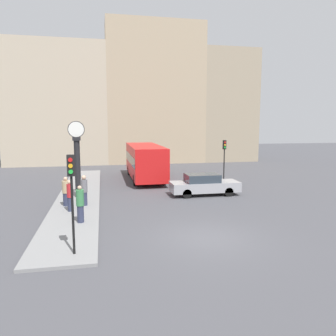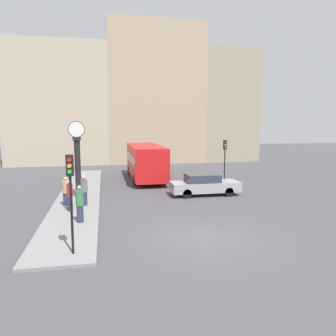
% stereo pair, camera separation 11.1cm
% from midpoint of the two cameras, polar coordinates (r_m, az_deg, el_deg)
% --- Properties ---
extents(ground_plane, '(120.00, 120.00, 0.00)m').
position_cam_midpoint_polar(ground_plane, '(14.41, 6.95, -11.99)').
color(ground_plane, '#47474C').
extents(sidewalk_corner, '(2.68, 22.81, 0.13)m').
position_cam_midpoint_polar(sidewalk_corner, '(22.86, -15.01, -4.61)').
color(sidewalk_corner, gray).
rests_on(sidewalk_corner, ground_plane).
extents(building_row, '(30.61, 5.00, 16.92)m').
position_cam_midpoint_polar(building_row, '(41.49, -5.05, 11.63)').
color(building_row, '#B7A88E').
rests_on(building_row, ground_plane).
extents(sedan_car, '(4.67, 1.73, 1.45)m').
position_cam_midpoint_polar(sedan_car, '(22.49, 6.47, -2.88)').
color(sedan_car, '#9E9EA3').
rests_on(sedan_car, ground_plane).
extents(bus_distant, '(2.61, 8.81, 2.98)m').
position_cam_midpoint_polar(bus_distant, '(28.47, -3.81, 1.37)').
color(bus_distant, red).
rests_on(bus_distant, ground_plane).
extents(traffic_light_near, '(0.26, 0.24, 3.64)m').
position_cam_midpoint_polar(traffic_light_near, '(12.14, -16.38, -2.59)').
color(traffic_light_near, black).
rests_on(traffic_light_near, sidewalk_corner).
extents(traffic_light_far, '(0.26, 0.24, 3.48)m').
position_cam_midpoint_polar(traffic_light_far, '(27.78, 10.00, 2.78)').
color(traffic_light_far, black).
rests_on(traffic_light_far, ground_plane).
extents(street_clock, '(1.04, 0.48, 4.88)m').
position_cam_midpoint_polar(street_clock, '(21.67, -15.33, 1.20)').
color(street_clock, black).
rests_on(street_clock, sidewalk_corner).
extents(pedestrian_green_hoodie, '(0.37, 0.37, 1.80)m').
position_cam_midpoint_polar(pedestrian_green_hoodie, '(16.32, -14.92, -6.08)').
color(pedestrian_green_hoodie, '#2D334C').
rests_on(pedestrian_green_hoodie, sidewalk_corner).
extents(pedestrian_tan_coat, '(0.42, 0.42, 1.70)m').
position_cam_midpoint_polar(pedestrian_tan_coat, '(19.80, -17.19, -3.93)').
color(pedestrian_tan_coat, '#2D334C').
rests_on(pedestrian_tan_coat, sidewalk_corner).
extents(pedestrian_grey_jacket, '(0.38, 0.38, 1.77)m').
position_cam_midpoint_polar(pedestrian_grey_jacket, '(19.61, -14.24, -3.78)').
color(pedestrian_grey_jacket, '#2D334C').
rests_on(pedestrian_grey_jacket, sidewalk_corner).
extents(pedestrian_red_top, '(0.32, 0.32, 1.70)m').
position_cam_midpoint_polar(pedestrian_red_top, '(18.52, -16.56, -4.63)').
color(pedestrian_red_top, '#2D334C').
rests_on(pedestrian_red_top, sidewalk_corner).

